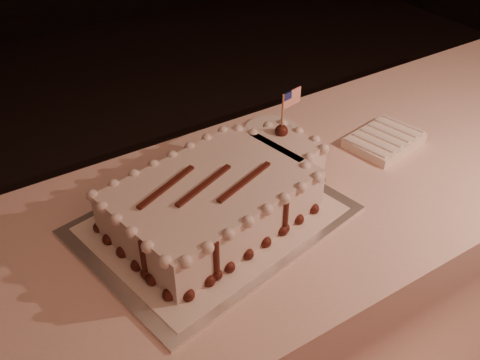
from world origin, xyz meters
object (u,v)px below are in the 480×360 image
sheet_cake (222,195)px  side_plate (271,130)px  cake_board (213,220)px  napkin_stack (384,140)px  banquet_table (321,268)px

sheet_cake → side_plate: 0.42m
sheet_cake → cake_board: bearing=-168.5°
cake_board → side_plate: size_ratio=3.79×
sheet_cake → napkin_stack: sheet_cake is taller
banquet_table → side_plate: size_ratio=14.65×
banquet_table → sheet_cake: size_ratio=3.96×
napkin_stack → side_plate: napkin_stack is taller
sheet_cake → napkin_stack: bearing=1.7°
cake_board → side_plate: side_plate is taller
banquet_table → napkin_stack: 0.45m
sheet_cake → banquet_table: bearing=-2.4°
banquet_table → side_plate: 0.47m
sheet_cake → napkin_stack: (0.57, 0.02, -0.05)m
cake_board → napkin_stack: bearing=-8.8°
napkin_stack → cake_board: bearing=-177.8°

